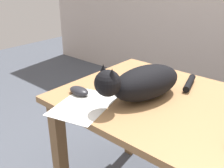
{
  "coord_description": "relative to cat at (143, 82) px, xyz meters",
  "views": [
    {
      "loc": [
        0.22,
        -0.94,
        1.24
      ],
      "look_at": [
        -0.49,
        -0.13,
        0.76
      ],
      "focal_mm": 41.04,
      "sensor_mm": 36.0,
      "label": 1
    }
  ],
  "objects": [
    {
      "name": "desk",
      "position": [
        0.36,
        0.06,
        -0.17
      ],
      "size": [
        1.5,
        0.74,
        0.7
      ],
      "color": "#9E7247",
      "rests_on": "ground_plane"
    },
    {
      "name": "cat",
      "position": [
        0.0,
        0.0,
        0.0
      ],
      "size": [
        0.27,
        0.6,
        0.2
      ],
      "color": "black",
      "rests_on": "desk"
    },
    {
      "name": "computer_mouse",
      "position": [
        -0.25,
        -0.16,
        -0.06
      ],
      "size": [
        0.11,
        0.06,
        0.04
      ],
      "primitive_type": "ellipsoid",
      "color": "#232328",
      "rests_on": "desk"
    },
    {
      "name": "paper_sheet",
      "position": [
        -0.16,
        -0.22,
        -0.08
      ],
      "size": [
        0.28,
        0.34,
        0.0
      ],
      "primitive_type": "cube",
      "rotation": [
        0.0,
        0.0,
        0.28
      ],
      "color": "white",
      "rests_on": "desk"
    }
  ]
}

